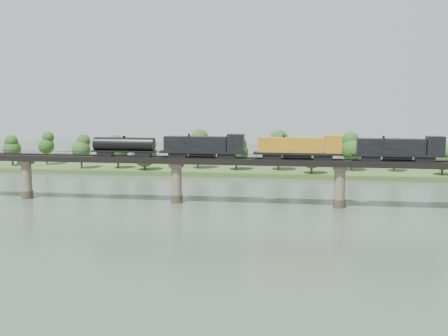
# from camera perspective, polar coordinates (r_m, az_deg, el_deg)

# --- Properties ---
(ground) EXTENTS (400.00, 400.00, 0.00)m
(ground) POSITION_cam_1_polar(r_m,az_deg,el_deg) (113.23, -8.35, -6.39)
(ground) COLOR #364436
(ground) RESTS_ON ground
(far_bank) EXTENTS (300.00, 24.00, 1.60)m
(far_bank) POSITION_cam_1_polar(r_m,az_deg,el_deg) (194.58, -1.08, -0.21)
(far_bank) COLOR #345321
(far_bank) RESTS_ON ground
(bridge) EXTENTS (236.00, 30.00, 11.50)m
(bridge) POSITION_cam_1_polar(r_m,az_deg,el_deg) (140.56, -4.85, -1.33)
(bridge) COLOR #473A2D
(bridge) RESTS_ON ground
(bridge_superstructure) EXTENTS (220.00, 4.90, 0.75)m
(bridge_superstructure) POSITION_cam_1_polar(r_m,az_deg,el_deg) (139.72, -4.88, 1.23)
(bridge_superstructure) COLOR black
(bridge_superstructure) RESTS_ON bridge
(far_treeline) EXTENTS (289.06, 17.54, 13.60)m
(far_treeline) POSITION_cam_1_polar(r_m,az_deg,el_deg) (190.84, -3.75, 2.05)
(far_treeline) COLOR #382619
(far_treeline) RESTS_ON far_bank
(freight_train) EXTENTS (85.33, 3.32, 5.87)m
(freight_train) POSITION_cam_1_polar(r_m,az_deg,el_deg) (136.04, 4.29, 2.13)
(freight_train) COLOR black
(freight_train) RESTS_ON bridge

